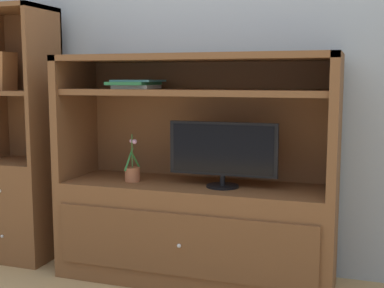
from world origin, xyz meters
name	(u,v)px	position (x,y,z in m)	size (l,w,h in m)	color
painted_rear_wall	(212,53)	(0.00, 0.75, 1.40)	(6.00, 0.10, 2.80)	#9EA8B2
media_console	(195,207)	(0.00, 0.41, 0.45)	(1.68, 0.55, 1.38)	brown
tv_monitor	(223,152)	(0.19, 0.36, 0.81)	(0.65, 0.19, 0.39)	black
potted_plant	(133,172)	(-0.39, 0.35, 0.66)	(0.09, 0.11, 0.29)	#B26642
magazine_stack	(136,84)	(-0.38, 0.39, 1.20)	(0.28, 0.33, 0.05)	silver
bookshelf_tall	(20,177)	(-1.27, 0.41, 0.56)	(0.49, 0.41, 1.71)	brown
upright_book_row	(1,73)	(-1.38, 0.40, 1.28)	(0.16, 0.17, 0.26)	red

